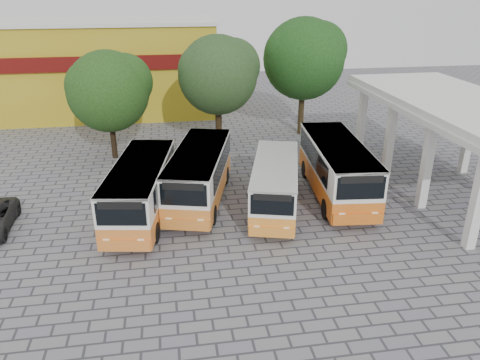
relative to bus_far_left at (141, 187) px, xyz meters
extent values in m
plane|color=slate|center=(7.08, -3.01, -1.69)|extent=(90.00, 90.00, 0.00)
cube|color=silver|center=(14.93, -5.51, 0.81)|extent=(0.45, 0.45, 5.00)
cube|color=silver|center=(14.93, 7.49, 0.81)|extent=(0.45, 0.45, 5.00)
cube|color=silver|center=(20.23, 7.49, 0.81)|extent=(0.45, 0.45, 5.00)
cube|color=silver|center=(17.58, 0.99, 3.51)|extent=(6.60, 15.60, 0.40)
cube|color=silver|center=(17.58, 0.99, 3.16)|extent=(6.80, 15.80, 0.30)
cube|color=#AB9217|center=(-3.92, 22.99, 2.31)|extent=(20.00, 10.00, 8.00)
cube|color=#590C0A|center=(-3.92, 17.89, 3.51)|extent=(20.00, 0.20, 1.20)
cube|color=silver|center=(-3.92, 22.99, 6.46)|extent=(20.40, 10.40, 0.30)
cube|color=orange|center=(0.00, 0.01, -0.78)|extent=(3.69, 8.33, 1.06)
cube|color=white|center=(0.00, 0.01, 0.49)|extent=(3.69, 8.33, 1.48)
cube|color=white|center=(0.00, 0.01, 1.17)|extent=(3.74, 8.34, 0.12)
cube|color=black|center=(-1.23, 0.01, 0.50)|extent=(1.13, 6.56, 1.06)
cube|color=black|center=(1.23, 0.01, 0.50)|extent=(1.13, 6.56, 1.06)
cube|color=black|center=(0.00, -4.03, 0.50)|extent=(2.14, 0.40, 1.06)
cube|color=black|center=(0.00, -4.03, 0.93)|extent=(1.90, 0.37, 0.34)
cylinder|color=black|center=(-1.09, -2.60, -1.19)|extent=(0.28, 1.01, 1.01)
cylinder|color=black|center=(1.09, -2.60, -1.19)|extent=(0.28, 1.01, 1.01)
cylinder|color=black|center=(-1.09, 2.63, -1.19)|extent=(0.28, 1.01, 1.01)
cylinder|color=black|center=(1.09, 2.63, -1.19)|extent=(0.28, 1.01, 1.01)
cube|color=orange|center=(3.11, 1.47, -0.76)|extent=(4.45, 8.56, 1.08)
cube|color=white|center=(3.11, 1.47, 0.53)|extent=(4.45, 8.56, 1.51)
cube|color=white|center=(3.11, 1.47, 1.22)|extent=(4.49, 8.57, 0.12)
cube|color=black|center=(1.86, 1.47, 0.55)|extent=(1.75, 6.56, 1.08)
cube|color=black|center=(4.36, 1.47, 0.55)|extent=(1.75, 6.56, 1.08)
cube|color=black|center=(3.11, -2.65, 0.55)|extent=(2.15, 0.60, 1.08)
cube|color=black|center=(3.11, -2.65, 0.98)|extent=(1.90, 0.55, 0.35)
cylinder|color=black|center=(2.00, -1.19, -1.18)|extent=(0.29, 1.03, 1.03)
cylinder|color=black|center=(4.22, -1.19, -1.18)|extent=(0.29, 1.03, 1.03)
cylinder|color=black|center=(2.00, 4.14, -1.18)|extent=(0.29, 1.03, 1.03)
cylinder|color=black|center=(4.22, 4.14, -1.18)|extent=(0.29, 1.03, 1.03)
cube|color=orange|center=(6.99, -0.19, -0.86)|extent=(4.08, 7.66, 0.96)
cube|color=white|center=(6.99, -0.19, 0.30)|extent=(4.08, 7.66, 1.35)
cube|color=white|center=(6.99, -0.19, 0.92)|extent=(4.12, 7.68, 0.11)
cube|color=black|center=(5.87, -0.19, 0.31)|extent=(1.66, 5.85, 0.96)
cube|color=black|center=(8.11, -0.19, 0.31)|extent=(1.66, 5.85, 0.96)
cube|color=black|center=(6.99, -3.88, 0.31)|extent=(1.92, 0.57, 0.96)
cube|color=black|center=(6.99, -3.88, 0.70)|extent=(1.70, 0.52, 0.31)
cylinder|color=black|center=(6.00, -2.57, -1.23)|extent=(0.26, 0.92, 0.92)
cylinder|color=black|center=(7.98, -2.57, -1.23)|extent=(0.26, 0.92, 0.92)
cylinder|color=black|center=(6.00, 2.20, -1.23)|extent=(0.26, 0.92, 0.92)
cylinder|color=black|center=(7.98, 2.20, -1.23)|extent=(0.26, 0.92, 0.92)
cube|color=#D46115|center=(10.81, 0.97, -0.71)|extent=(3.40, 8.83, 1.13)
cube|color=white|center=(10.81, 0.97, 0.64)|extent=(3.40, 8.83, 1.58)
cube|color=white|center=(10.81, 0.97, 1.37)|extent=(3.45, 8.83, 0.13)
cube|color=black|center=(9.49, 0.97, 0.66)|extent=(0.73, 7.08, 1.13)
cube|color=black|center=(12.12, 0.97, 0.66)|extent=(0.73, 7.08, 1.13)
cube|color=black|center=(10.81, -3.36, 0.66)|extent=(2.31, 0.27, 1.13)
cube|color=black|center=(10.81, -3.36, 1.11)|extent=(2.04, 0.26, 0.37)
cylinder|color=black|center=(9.64, -1.83, -1.15)|extent=(0.30, 1.08, 1.08)
cylinder|color=black|center=(11.97, -1.83, -1.15)|extent=(0.30, 1.08, 1.08)
cylinder|color=black|center=(9.64, 3.78, -1.15)|extent=(0.30, 1.08, 1.08)
cylinder|color=black|center=(11.97, 3.78, -1.15)|extent=(0.30, 1.08, 1.08)
cylinder|color=black|center=(-2.19, 9.51, 0.03)|extent=(0.38, 0.38, 3.44)
sphere|color=#183F0D|center=(-2.19, 9.51, 2.97)|extent=(5.40, 5.40, 5.40)
sphere|color=#183F0D|center=(-1.11, 9.81, 3.51)|extent=(3.78, 3.78, 3.78)
sphere|color=#183F0D|center=(-3.14, 9.31, 3.38)|extent=(3.51, 3.51, 3.51)
cylinder|color=#312312|center=(5.21, 10.11, 0.25)|extent=(0.46, 0.46, 3.88)
sphere|color=#1D3A14|center=(5.21, 10.11, 3.72)|extent=(5.49, 5.49, 5.49)
sphere|color=#1D3A14|center=(6.31, 10.41, 4.27)|extent=(3.84, 3.84, 3.84)
sphere|color=#1D3A14|center=(4.25, 9.91, 4.14)|extent=(3.57, 3.57, 3.57)
cylinder|color=#362915|center=(12.19, 12.99, 0.45)|extent=(0.45, 0.45, 4.28)
sphere|color=#10390B|center=(12.19, 12.99, 4.24)|extent=(6.24, 6.24, 6.24)
sphere|color=#10390B|center=(13.44, 13.29, 4.86)|extent=(4.37, 4.37, 4.37)
sphere|color=#10390B|center=(11.10, 12.79, 4.71)|extent=(4.06, 4.06, 4.06)
camera|label=1|loc=(1.53, -22.32, 9.61)|focal=35.00mm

